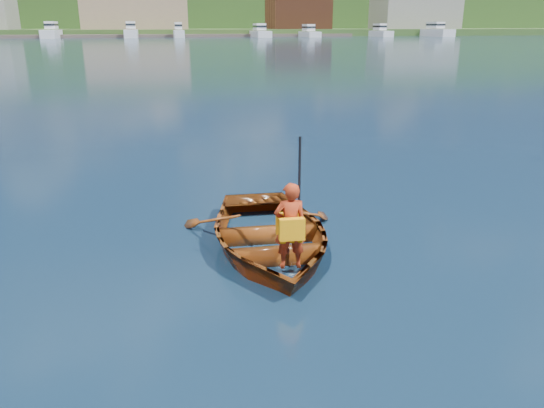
{
  "coord_description": "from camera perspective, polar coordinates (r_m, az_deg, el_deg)",
  "views": [
    {
      "loc": [
        -0.2,
        -7.21,
        3.25
      ],
      "look_at": [
        1.37,
        0.11,
        0.72
      ],
      "focal_mm": 35.0,
      "sensor_mm": 36.0,
      "label": 1
    }
  ],
  "objects": [
    {
      "name": "child_paddler",
      "position": [
        7.09,
        1.98,
        -2.37
      ],
      "size": [
        0.45,
        0.34,
        1.78
      ],
      "color": "#B83516",
      "rests_on": "ground"
    },
    {
      "name": "marina_yachts",
      "position": [
        151.01,
        -8.02,
        17.84
      ],
      "size": [
        147.33,
        14.0,
        4.35
      ],
      "color": "white",
      "rests_on": "ground"
    },
    {
      "name": "waterfront_buildings",
      "position": [
        172.44,
        -15.5,
        19.58
      ],
      "size": [
        202.0,
        16.0,
        14.0
      ],
      "color": "brown",
      "rests_on": "ground"
    },
    {
      "name": "shoreline",
      "position": [
        243.93,
        -12.81,
        19.95
      ],
      "size": [
        400.0,
        140.0,
        22.0
      ],
      "color": "#3F5827",
      "rests_on": "ground"
    },
    {
      "name": "rowboat",
      "position": [
        8.07,
        -0.39,
        -3.32
      ],
      "size": [
        2.76,
        3.75,
        0.75
      ],
      "color": "#6C2E0D",
      "rests_on": "ground"
    },
    {
      "name": "ground",
      "position": [
        7.91,
        -9.64,
        -5.83
      ],
      "size": [
        600.0,
        600.0,
        0.0
      ],
      "color": "#10213C",
      "rests_on": "ground"
    },
    {
      "name": "dock",
      "position": [
        155.25,
        -13.51,
        17.18
      ],
      "size": [
        159.91,
        14.57,
        0.8
      ],
      "color": "brown",
      "rests_on": "ground"
    }
  ]
}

